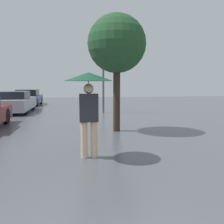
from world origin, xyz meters
name	(u,v)px	position (x,y,z in m)	size (l,w,h in m)	color
pedestrian	(89,91)	(0.51, 4.27, 1.50)	(1.06, 1.06, 1.89)	beige
parked_car_third	(14,102)	(-3.17, 13.96, 0.58)	(1.83, 4.29, 1.22)	#9EA3A8
parked_car_farthest	(28,98)	(-3.23, 19.07, 0.56)	(1.74, 4.16, 1.21)	navy
tree	(117,44)	(1.67, 7.30, 2.97)	(1.98, 1.98, 3.99)	#38281E
street_lamp	(103,57)	(1.92, 12.99, 3.14)	(0.31, 0.31, 4.91)	#515456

